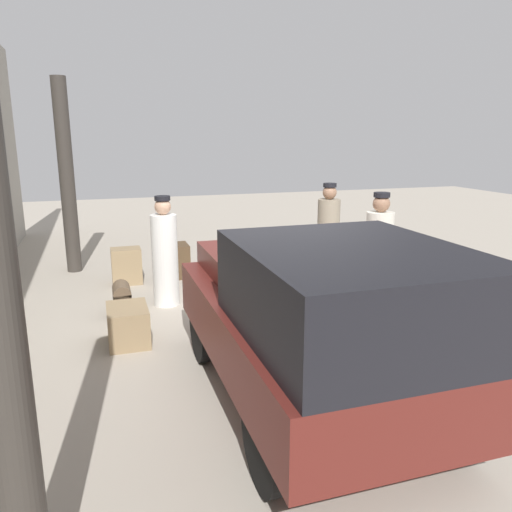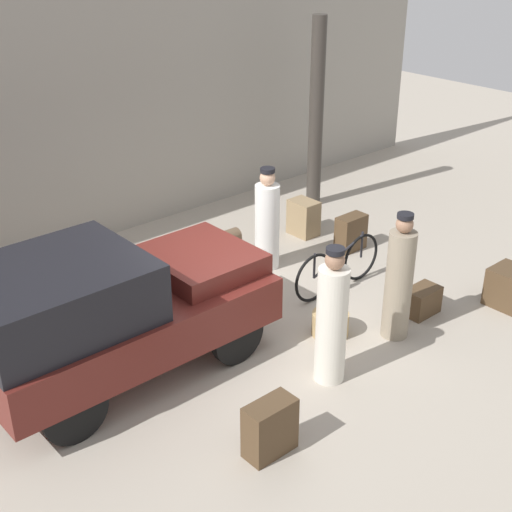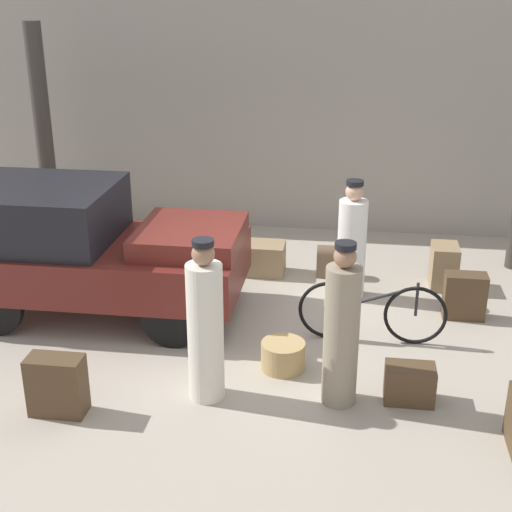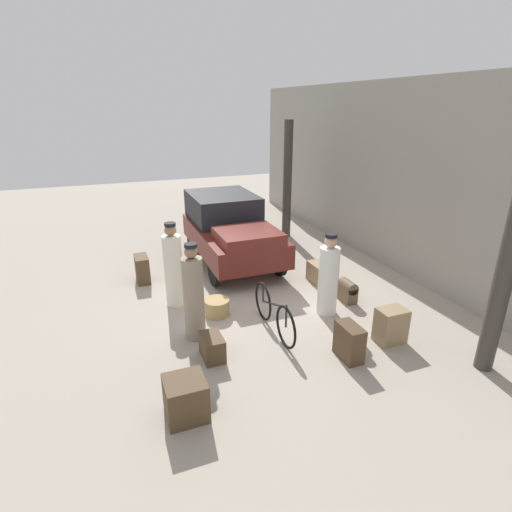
{
  "view_description": "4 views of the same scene",
  "coord_description": "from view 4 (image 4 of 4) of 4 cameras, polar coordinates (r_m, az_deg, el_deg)",
  "views": [
    {
      "loc": [
        -5.96,
        2.17,
        2.53
      ],
      "look_at": [
        0.2,
        0.2,
        0.95
      ],
      "focal_mm": 35.0,
      "sensor_mm": 36.0,
      "label": 1
    },
    {
      "loc": [
        -5.5,
        -6.32,
        5.23
      ],
      "look_at": [
        0.2,
        0.2,
        0.95
      ],
      "focal_mm": 50.0,
      "sensor_mm": 36.0,
      "label": 2
    },
    {
      "loc": [
        1.32,
        -7.84,
        4.18
      ],
      "look_at": [
        0.2,
        0.2,
        0.95
      ],
      "focal_mm": 50.0,
      "sensor_mm": 36.0,
      "label": 3
    },
    {
      "loc": [
        7.48,
        -2.63,
        3.92
      ],
      "look_at": [
        0.2,
        0.2,
        0.95
      ],
      "focal_mm": 28.0,
      "sensor_mm": 36.0,
      "label": 4
    }
  ],
  "objects": [
    {
      "name": "ground_plane",
      "position": [
        8.84,
        -1.69,
        -5.5
      ],
      "size": [
        30.0,
        30.0,
        0.0
      ],
      "primitive_type": "plane",
      "color": "#A89E8E"
    },
    {
      "name": "suitcase_tan_flat",
      "position": [
        5.68,
        -10.0,
        -19.38
      ],
      "size": [
        0.53,
        0.54,
        0.57
      ],
      "color": "#4C3823",
      "rests_on": "ground"
    },
    {
      "name": "wicker_basket",
      "position": [
        8.01,
        -5.61,
        -7.28
      ],
      "size": [
        0.5,
        0.5,
        0.32
      ],
      "color": "tan",
      "rests_on": "ground"
    },
    {
      "name": "porter_carrying_trunk",
      "position": [
        7.03,
        -8.91,
        -5.63
      ],
      "size": [
        0.36,
        0.36,
        1.77
      ],
      "color": "gray",
      "rests_on": "ground"
    },
    {
      "name": "truck",
      "position": [
        10.4,
        -3.78,
        4.07
      ],
      "size": [
        3.64,
        1.79,
        1.7
      ],
      "color": "black",
      "rests_on": "ground"
    },
    {
      "name": "bicycle",
      "position": [
        7.31,
        2.56,
        -8.12
      ],
      "size": [
        1.78,
        0.04,
        0.8
      ],
      "color": "black",
      "rests_on": "ground"
    },
    {
      "name": "conductor_in_dark_uniform",
      "position": [
        7.91,
        10.29,
        -3.11
      ],
      "size": [
        0.39,
        0.39,
        1.66
      ],
      "color": "white",
      "rests_on": "ground"
    },
    {
      "name": "canopy_pillar_left",
      "position": [
        12.39,
        4.51,
        10.73
      ],
      "size": [
        0.27,
        0.27,
        3.53
      ],
      "color": "#38332D",
      "rests_on": "ground"
    },
    {
      "name": "trunk_umber_medium",
      "position": [
        7.44,
        18.71,
        -9.37
      ],
      "size": [
        0.37,
        0.5,
        0.63
      ],
      "color": "#937A56",
      "rests_on": "ground"
    },
    {
      "name": "trunk_wicker_pale",
      "position": [
        6.81,
        13.17,
        -11.87
      ],
      "size": [
        0.53,
        0.28,
        0.6
      ],
      "color": "#4C3823",
      "rests_on": "ground"
    },
    {
      "name": "trunk_large_brown",
      "position": [
        9.46,
        9.41,
        -2.43
      ],
      "size": [
        0.67,
        0.49,
        0.46
      ],
      "color": "#937A56",
      "rests_on": "ground"
    },
    {
      "name": "suitcase_black_upright",
      "position": [
        6.74,
        -6.27,
        -12.81
      ],
      "size": [
        0.52,
        0.33,
        0.4
      ],
      "color": "#4C3823",
      "rests_on": "ground"
    },
    {
      "name": "station_building_facade",
      "position": [
        10.18,
        20.67,
        10.07
      ],
      "size": [
        16.0,
        0.15,
        4.5
      ],
      "color": "gray",
      "rests_on": "ground"
    },
    {
      "name": "trunk_barrel_dark",
      "position": [
        8.67,
        12.93,
        -4.81
      ],
      "size": [
        0.43,
        0.25,
        0.47
      ],
      "color": "brown",
      "rests_on": "ground"
    },
    {
      "name": "suitcase_small_leather",
      "position": [
        9.72,
        -15.94,
        -1.8
      ],
      "size": [
        0.57,
        0.29,
        0.63
      ],
      "color": "#4C3823",
      "rests_on": "ground"
    },
    {
      "name": "porter_with_bicycle",
      "position": [
        8.26,
        -11.72,
        -1.73
      ],
      "size": [
        0.37,
        0.37,
        1.77
      ],
      "color": "silver",
      "rests_on": "ground"
    },
    {
      "name": "canopy_pillar_right",
      "position": [
        6.79,
        32.23,
        -1.04
      ],
      "size": [
        0.27,
        0.27,
        3.53
      ],
      "color": "#38332D",
      "rests_on": "ground"
    }
  ]
}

